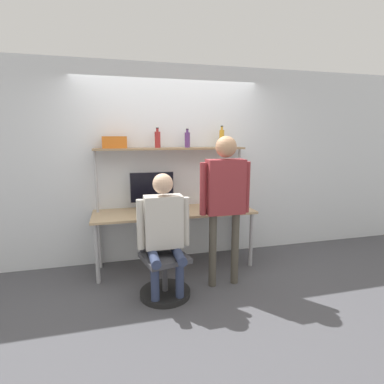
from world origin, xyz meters
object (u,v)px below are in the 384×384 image
Objects in this scene: bottle_purple at (187,140)px; monitor at (152,189)px; bottle_red at (158,139)px; bottle_amber at (222,138)px; person_standing at (225,191)px; storage_box at (115,142)px; laptop at (157,209)px; office_chair at (163,270)px; person_seated at (164,226)px; cell_phone at (178,213)px.

monitor is at bearing 179.89° from bottle_purple.
bottle_purple is at bearing 0.00° from bottle_red.
bottle_purple is 0.49m from bottle_amber.
storage_box is (-1.19, 0.83, 0.54)m from person_standing.
storage_box is at bearing -179.88° from monitor.
bottle_amber reaches higher than laptop.
laptop is 1.09× the size of storage_box.
office_chair is 0.53m from person_seated.
person_seated is at bearing -94.80° from bottle_red.
bottle_red reaches higher than storage_box.
person_standing reaches higher than office_chair.
bottle_purple is 0.96× the size of bottle_red.
laptop is 1.13× the size of bottle_amber.
bottle_red is at bearing -0.64° from monitor.
person_seated is 4.70× the size of bottle_amber.
bottle_purple is at bearing 31.03° from laptop.
monitor is 0.51m from cell_phone.
person_seated is at bearing -90.70° from laptop.
monitor is 0.65× the size of office_chair.
person_standing is 1.04m from bottle_purple.
person_seated is (-0.01, -0.64, -0.02)m from laptop.
person_seated reaches higher than office_chair.
monitor is 3.99× the size of cell_phone.
person_seated is at bearing -78.35° from office_chair.
cell_phone is 0.60× the size of bottle_purple.
cell_phone is at bearing -155.44° from bottle_amber.
bottle_red is (0.07, 0.28, 0.88)m from laptop.
bottle_purple is (0.20, 0.31, 0.93)m from cell_phone.
office_chair reaches higher than cell_phone.
office_chair is at bearing -95.66° from bottle_red.
bottle_amber reaches higher than office_chair.
person_seated is 0.78× the size of person_standing.
laptop is at bearing 173.55° from cell_phone.
storage_box is (-0.55, 0.00, -0.04)m from bottle_red.
bottle_purple reaches higher than cell_phone.
bottle_purple reaches higher than monitor.
person_seated is 5.23× the size of bottle_red.
laptop is 1.32× the size of bottle_purple.
person_standing reaches higher than laptop.
office_chair is 1.12m from person_standing.
bottle_red is (0.08, 0.93, 0.90)m from person_seated.
person_standing is (0.73, 0.05, 0.85)m from office_chair.
laptop is at bearing 142.36° from person_standing.
bottle_red reaches higher than monitor.
office_chair is (0.00, -0.88, -0.77)m from monitor.
cell_phone is 1.00m from bottle_red.
bottle_amber reaches higher than person_seated.
person_seated is at bearing -114.60° from cell_phone.
bottle_amber reaches higher than monitor.
person_standing is 6.02× the size of bottle_amber.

